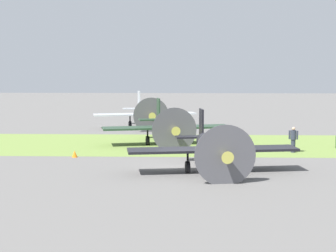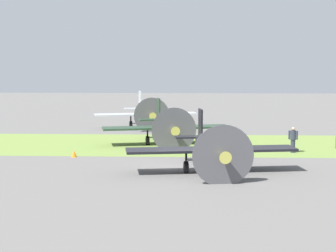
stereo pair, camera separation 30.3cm
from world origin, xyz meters
The scene contains 7 objects.
ground_plane centered at (0.00, 0.00, 0.00)m, with size 160.00×160.00×0.00m, color #605E5B.
grass_verge centered at (0.00, -9.84, 0.00)m, with size 120.00×11.00×0.01m, color olive.
airplane_lead centered at (-1.76, 0.21, 1.41)m, with size 9.51×7.57×3.37m.
airplane_wingman centered at (1.20, -10.03, 1.41)m, with size 9.51×7.61×3.37m.
airplane_trail centered at (3.57, -20.38, 1.43)m, with size 9.60×7.69×3.41m.
ground_crew_chief centered at (-7.53, -6.42, 0.91)m, with size 0.61×0.38×1.73m.
runway_marker_cone centered at (6.80, -4.03, 0.22)m, with size 0.36×0.36×0.44m, color orange.
Camera 2 is at (-0.65, 30.04, 5.97)m, focal length 58.16 mm.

